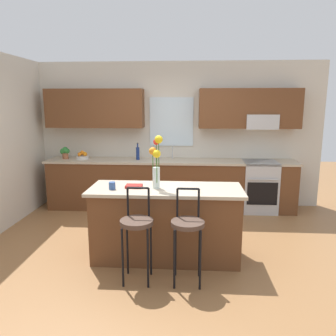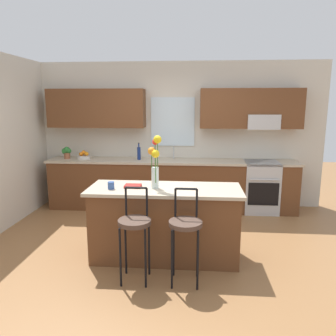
% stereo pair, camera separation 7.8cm
% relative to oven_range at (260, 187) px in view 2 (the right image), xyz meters
% --- Properties ---
extents(ground_plane, '(14.00, 14.00, 0.00)m').
position_rel_oven_range_xyz_m(ground_plane, '(-1.62, -1.68, -0.46)').
color(ground_plane, olive).
extents(back_wall_assembly, '(5.60, 0.50, 2.70)m').
position_rel_oven_range_xyz_m(back_wall_assembly, '(-1.59, 0.31, 1.05)').
color(back_wall_assembly, beige).
rests_on(back_wall_assembly, ground).
extents(counter_run, '(4.56, 0.64, 0.92)m').
position_rel_oven_range_xyz_m(counter_run, '(-1.62, 0.02, 0.01)').
color(counter_run, brown).
rests_on(counter_run, ground).
extents(sink_faucet, '(0.02, 0.13, 0.23)m').
position_rel_oven_range_xyz_m(sink_faucet, '(-1.59, 0.17, 0.60)').
color(sink_faucet, '#B7BABC').
rests_on(sink_faucet, counter_run).
extents(oven_range, '(0.60, 0.64, 0.92)m').
position_rel_oven_range_xyz_m(oven_range, '(0.00, 0.00, 0.00)').
color(oven_range, '#B7BABC').
rests_on(oven_range, ground).
extents(kitchen_island, '(1.88, 0.72, 0.92)m').
position_rel_oven_range_xyz_m(kitchen_island, '(-1.56, -1.97, 0.00)').
color(kitchen_island, brown).
rests_on(kitchen_island, ground).
extents(bar_stool_near, '(0.36, 0.36, 1.04)m').
position_rel_oven_range_xyz_m(bar_stool_near, '(-1.83, -2.54, 0.18)').
color(bar_stool_near, black).
rests_on(bar_stool_near, ground).
extents(bar_stool_middle, '(0.36, 0.36, 1.04)m').
position_rel_oven_range_xyz_m(bar_stool_middle, '(-1.28, -2.54, 0.18)').
color(bar_stool_middle, black).
rests_on(bar_stool_middle, ground).
extents(flower_vase, '(0.17, 0.15, 0.65)m').
position_rel_oven_range_xyz_m(flower_vase, '(-1.67, -2.00, 0.81)').
color(flower_vase, silver).
rests_on(flower_vase, kitchen_island).
extents(mug_ceramic, '(0.08, 0.08, 0.09)m').
position_rel_oven_range_xyz_m(mug_ceramic, '(-2.20, -2.09, 0.51)').
color(mug_ceramic, '#33518C').
rests_on(mug_ceramic, kitchen_island).
extents(cookbook, '(0.20, 0.15, 0.03)m').
position_rel_oven_range_xyz_m(cookbook, '(-1.95, -1.98, 0.48)').
color(cookbook, maroon).
rests_on(cookbook, kitchen_island).
extents(fruit_bowl_oranges, '(0.24, 0.24, 0.16)m').
position_rel_oven_range_xyz_m(fruit_bowl_oranges, '(-3.26, 0.03, 0.51)').
color(fruit_bowl_oranges, silver).
rests_on(fruit_bowl_oranges, counter_run).
extents(bottle_olive_oil, '(0.06, 0.06, 0.31)m').
position_rel_oven_range_xyz_m(bottle_olive_oil, '(-2.22, 0.02, 0.59)').
color(bottle_olive_oil, navy).
rests_on(bottle_olive_oil, counter_run).
extents(potted_plant_small, '(0.19, 0.13, 0.23)m').
position_rel_oven_range_xyz_m(potted_plant_small, '(-3.59, 0.03, 0.59)').
color(potted_plant_small, '#9E5B3D').
rests_on(potted_plant_small, counter_run).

